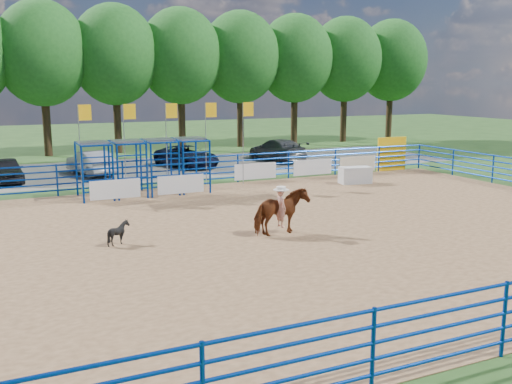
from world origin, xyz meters
The scene contains 13 objects.
ground centered at (0.00, 0.00, 0.00)m, with size 120.00×120.00×0.00m, color #325723.
arena_dirt centered at (0.00, 0.00, 0.01)m, with size 30.00×20.00×0.02m, color #9C744E.
gravel_strip centered at (0.00, 17.00, 0.01)m, with size 40.00×10.00×0.01m, color slate.
announcer_table centered at (8.41, 7.15, 0.45)m, with size 1.62×0.75×0.86m, color silver.
horse_and_rider centered at (0.22, -0.35, 0.89)m, with size 1.97×1.06×2.33m.
calf centered at (-5.07, 0.75, 0.41)m, with size 0.63×0.70×0.78m, color black.
car_a centered at (-7.97, 15.29, 0.64)m, with size 1.49×3.71×1.26m, color black.
car_b centered at (-3.57, 15.87, 0.70)m, with size 1.46×4.17×1.38m, color #94969C.
car_c centered at (2.35, 16.68, 0.67)m, with size 2.18×4.72×1.31m, color #151936.
car_d centered at (8.80, 16.92, 0.73)m, with size 2.03×4.99×1.45m, color #525254.
perimeter_fence centered at (0.00, 0.00, 0.75)m, with size 30.10×20.10×1.50m.
chute_assembly centered at (-1.90, 8.84, 1.26)m, with size 19.32×2.41×4.20m.
treeline centered at (0.00, 26.00, 7.53)m, with size 56.40×6.40×11.24m.
Camera 1 is at (-8.46, -17.21, 5.12)m, focal length 40.00 mm.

